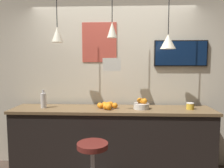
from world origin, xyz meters
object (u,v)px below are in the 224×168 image
spread_jar (190,106)px  mounted_tv (181,53)px  bar_stool (93,163)px  juice_bottle (44,100)px  fruit_bowl (141,104)px

spread_jar → mounted_tv: (-0.06, 0.35, 0.75)m
bar_stool → juice_bottle: size_ratio=2.70×
spread_jar → mounted_tv: 0.82m
mounted_tv → fruit_bowl: bearing=-150.7°
fruit_bowl → juice_bottle: 1.41m
fruit_bowl → mounted_tv: (0.62, 0.35, 0.73)m
bar_stool → spread_jar: bearing=25.7°
fruit_bowl → spread_jar: (0.68, -0.00, -0.02)m
fruit_bowl → mounted_tv: bearing=29.3°
fruit_bowl → spread_jar: size_ratio=2.09×
fruit_bowl → spread_jar: 0.68m
bar_stool → juice_bottle: juice_bottle is taller
bar_stool → fruit_bowl: size_ratio=3.21×
juice_bottle → mounted_tv: 2.16m
spread_jar → bar_stool: bearing=-154.3°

